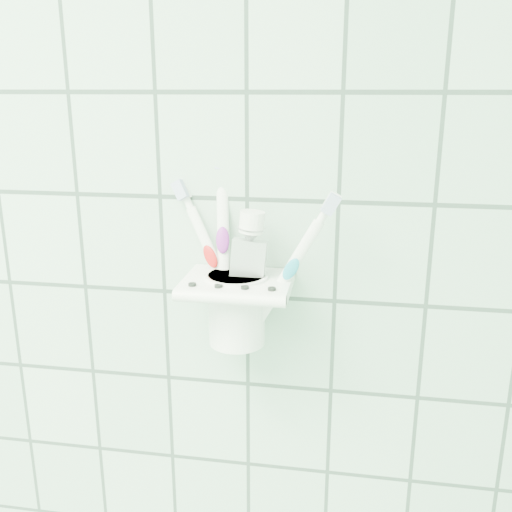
{
  "coord_description": "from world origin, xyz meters",
  "views": [
    {
      "loc": [
        0.77,
        0.54,
        1.5
      ],
      "look_at": [
        0.68,
        1.1,
        1.33
      ],
      "focal_mm": 40.0,
      "sensor_mm": 36.0,
      "label": 1
    }
  ],
  "objects": [
    {
      "name": "cup",
      "position": [
        0.64,
        1.16,
        1.25
      ],
      "size": [
        0.07,
        0.07,
        0.09
      ],
      "color": "white",
      "rests_on": "holder_bracket"
    },
    {
      "name": "toothbrush_blue",
      "position": [
        0.63,
        1.15,
        1.33
      ],
      "size": [
        0.03,
        0.07,
        0.22
      ],
      "rotation": [
        -0.32,
        -0.04,
        0.12
      ],
      "color": "white",
      "rests_on": "cup"
    },
    {
      "name": "toothbrush_pink",
      "position": [
        0.66,
        1.16,
        1.32
      ],
      "size": [
        0.09,
        0.05,
        0.2
      ],
      "rotation": [
        -0.19,
        -0.5,
        -0.09
      ],
      "color": "white",
      "rests_on": "cup"
    },
    {
      "name": "toothpaste_tube",
      "position": [
        0.65,
        1.15,
        1.3
      ],
      "size": [
        0.05,
        0.03,
        0.16
      ],
      "rotation": [
        -0.01,
        0.09,
        -0.01
      ],
      "color": "silver",
      "rests_on": "cup"
    },
    {
      "name": "toothbrush_orange",
      "position": [
        0.66,
        1.15,
        1.32
      ],
      "size": [
        0.09,
        0.02,
        0.19
      ],
      "rotation": [
        0.06,
        0.5,
        0.09
      ],
      "color": "white",
      "rests_on": "cup"
    },
    {
      "name": "holder_bracket",
      "position": [
        0.65,
        1.15,
        1.28
      ],
      "size": [
        0.12,
        0.1,
        0.04
      ],
      "color": "white",
      "rests_on": "wall_back"
    }
  ]
}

